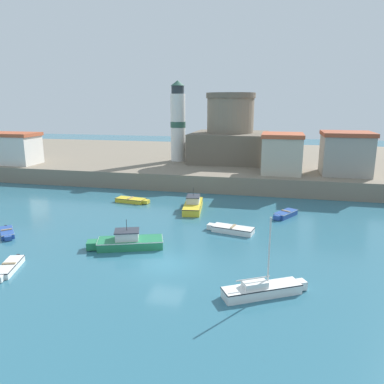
# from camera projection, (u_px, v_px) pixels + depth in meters

# --- Properties ---
(ground_plane) EXTENTS (200.00, 200.00, 0.00)m
(ground_plane) POSITION_uv_depth(u_px,v_px,m) (166.00, 264.00, 26.88)
(ground_plane) COLOR #2D667A
(quay_seawall) EXTENTS (120.00, 40.00, 2.21)m
(quay_seawall) POSITION_uv_depth(u_px,v_px,m) (234.00, 162.00, 66.08)
(quay_seawall) COLOR gray
(quay_seawall) RESTS_ON ground
(motorboat_yellow_0) EXTENTS (2.49, 6.36, 2.40)m
(motorboat_yellow_0) POSITION_uv_depth(u_px,v_px,m) (193.00, 205.00, 40.49)
(motorboat_yellow_0) COLOR yellow
(motorboat_yellow_0) RESTS_ON ground
(dinghy_blue_1) EXTENTS (2.76, 2.94, 0.52)m
(dinghy_blue_1) POSITION_uv_depth(u_px,v_px,m) (7.00, 233.00, 32.66)
(dinghy_blue_1) COLOR #284C9E
(dinghy_blue_1) RESTS_ON ground
(dinghy_yellow_2) EXTENTS (4.13, 1.85, 0.56)m
(dinghy_yellow_2) POSITION_uv_depth(u_px,v_px,m) (132.00, 200.00, 43.41)
(dinghy_yellow_2) COLOR yellow
(dinghy_yellow_2) RESTS_ON ground
(motorboat_green_3) EXTENTS (6.12, 3.52, 2.35)m
(motorboat_green_3) POSITION_uv_depth(u_px,v_px,m) (128.00, 241.00, 29.84)
(motorboat_green_3) COLOR #237A4C
(motorboat_green_3) RESTS_ON ground
(sailboat_white_4) EXTENTS (5.15, 3.45, 4.90)m
(sailboat_white_4) POSITION_uv_depth(u_px,v_px,m) (263.00, 289.00, 22.45)
(sailboat_white_4) COLOR white
(sailboat_white_4) RESTS_ON ground
(dinghy_blue_5) EXTENTS (2.48, 3.36, 0.63)m
(dinghy_blue_5) POSITION_uv_depth(u_px,v_px,m) (285.00, 214.00, 37.91)
(dinghy_blue_5) COLOR #284C9E
(dinghy_blue_5) RESTS_ON ground
(dinghy_white_6) EXTENTS (4.36, 2.05, 0.62)m
(dinghy_white_6) POSITION_uv_depth(u_px,v_px,m) (232.00, 229.00, 33.38)
(dinghy_white_6) COLOR white
(dinghy_white_6) RESTS_ON ground
(dinghy_white_7) EXTENTS (1.93, 3.73, 0.54)m
(dinghy_white_7) POSITION_uv_depth(u_px,v_px,m) (9.00, 267.00, 25.77)
(dinghy_white_7) COLOR white
(dinghy_white_7) RESTS_ON ground
(fortress) EXTENTS (11.62, 11.62, 10.53)m
(fortress) POSITION_uv_depth(u_px,v_px,m) (230.00, 137.00, 59.03)
(fortress) COLOR #685E4F
(fortress) RESTS_ON quay_seawall
(lighthouse) EXTENTS (2.37, 2.37, 12.37)m
(lighthouse) POSITION_uv_depth(u_px,v_px,m) (178.00, 123.00, 58.54)
(lighthouse) COLOR silver
(lighthouse) RESTS_ON quay_seawall
(harbor_shed_near_wharf) EXTENTS (8.66, 4.69, 4.69)m
(harbor_shed_near_wharf) POSITION_uv_depth(u_px,v_px,m) (10.00, 148.00, 56.47)
(harbor_shed_near_wharf) COLOR silver
(harbor_shed_near_wharf) RESTS_ON quay_seawall
(harbor_shed_mid_row) EXTENTS (6.21, 6.09, 5.47)m
(harbor_shed_mid_row) POSITION_uv_depth(u_px,v_px,m) (346.00, 153.00, 48.06)
(harbor_shed_mid_row) COLOR gray
(harbor_shed_mid_row) RESTS_ON quay_seawall
(harbor_shed_far_end) EXTENTS (5.26, 5.90, 5.20)m
(harbor_shed_far_end) POSITION_uv_depth(u_px,v_px,m) (282.00, 153.00, 48.92)
(harbor_shed_far_end) COLOR #BCB29E
(harbor_shed_far_end) RESTS_ON quay_seawall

